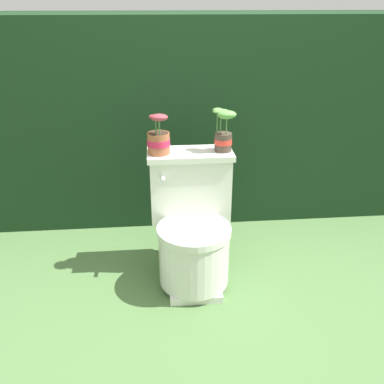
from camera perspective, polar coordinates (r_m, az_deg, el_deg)
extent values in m
plane|color=#4C703D|center=(2.42, 1.58, -12.12)|extent=(12.00, 12.00, 0.00)
cube|color=black|center=(3.16, -0.71, 10.49)|extent=(3.61, 0.88, 1.35)
cube|color=silver|center=(2.39, 0.26, -11.99)|extent=(0.27, 0.33, 0.04)
cylinder|color=silver|center=(2.29, 0.26, -8.68)|extent=(0.37, 0.37, 0.29)
cylinder|color=silver|center=(2.21, 0.27, -5.15)|extent=(0.39, 0.39, 0.04)
cube|color=silver|center=(2.35, -0.25, 0.59)|extent=(0.43, 0.19, 0.36)
cube|color=silver|center=(2.28, -0.26, 5.07)|extent=(0.45, 0.22, 0.03)
cylinder|color=silver|center=(2.18, -3.92, 1.70)|extent=(0.02, 0.05, 0.02)
cylinder|color=#9E5638|center=(2.23, -4.48, 6.50)|extent=(0.12, 0.12, 0.11)
cylinder|color=#D1234C|center=(2.23, -4.48, 6.63)|extent=(0.12, 0.12, 0.03)
cylinder|color=#332319|center=(2.22, -4.52, 7.71)|extent=(0.11, 0.11, 0.01)
cylinder|color=#4C753D|center=(2.18, -4.87, 8.79)|extent=(0.01, 0.01, 0.09)
ellipsoid|color=#93333D|center=(2.17, -4.91, 10.04)|extent=(0.06, 0.05, 0.02)
cylinder|color=#4C753D|center=(2.17, -4.37, 8.59)|extent=(0.01, 0.01, 0.08)
ellipsoid|color=#93333D|center=(2.15, -4.42, 9.88)|extent=(0.09, 0.06, 0.04)
cylinder|color=#4C753D|center=(2.20, -4.84, 8.77)|extent=(0.01, 0.01, 0.08)
ellipsoid|color=#93333D|center=(2.19, -4.89, 9.91)|extent=(0.07, 0.05, 0.02)
cylinder|color=#47382D|center=(2.27, 4.17, 6.65)|extent=(0.09, 0.09, 0.10)
cylinder|color=red|center=(2.27, 4.17, 6.77)|extent=(0.09, 0.09, 0.03)
cylinder|color=#332319|center=(2.26, 4.20, 7.68)|extent=(0.08, 0.08, 0.01)
cylinder|color=#4C753D|center=(2.23, 4.63, 8.78)|extent=(0.01, 0.01, 0.09)
ellipsoid|color=#569342|center=(2.21, 4.68, 10.23)|extent=(0.10, 0.07, 0.04)
cylinder|color=#4C753D|center=(2.26, 3.39, 9.31)|extent=(0.01, 0.01, 0.11)
ellipsoid|color=#569342|center=(2.24, 3.43, 10.87)|extent=(0.05, 0.04, 0.02)
cylinder|color=#4C753D|center=(2.25, 3.85, 9.19)|extent=(0.01, 0.01, 0.11)
ellipsoid|color=#569342|center=(2.24, 3.89, 10.68)|extent=(0.09, 0.06, 0.02)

